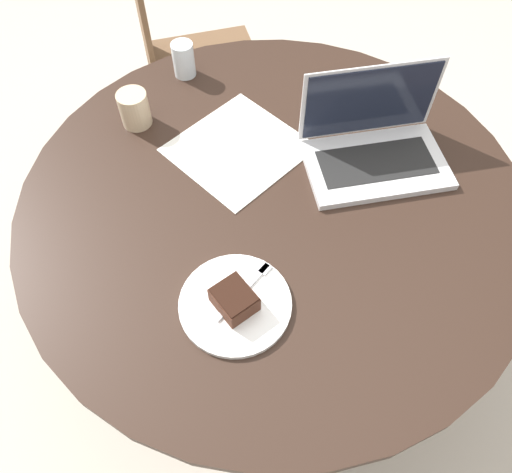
% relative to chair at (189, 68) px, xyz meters
% --- Properties ---
extents(ground_plane, '(12.00, 12.00, 0.00)m').
position_rel_chair_xyz_m(ground_plane, '(-0.74, -0.51, -0.47)').
color(ground_plane, '#B7AD9E').
extents(dining_table, '(1.24, 1.24, 0.75)m').
position_rel_chair_xyz_m(dining_table, '(-0.74, -0.51, 0.14)').
color(dining_table, black).
rests_on(dining_table, ground_plane).
extents(chair, '(0.57, 0.57, 0.89)m').
position_rel_chair_xyz_m(chair, '(0.00, 0.00, 0.00)').
color(chair, brown).
rests_on(chair, ground_plane).
extents(paper_document, '(0.41, 0.41, 0.00)m').
position_rel_chair_xyz_m(paper_document, '(-0.61, -0.38, 0.28)').
color(paper_document, white).
rests_on(paper_document, dining_table).
extents(plate, '(0.24, 0.24, 0.01)m').
position_rel_chair_xyz_m(plate, '(-1.04, -0.50, 0.28)').
color(plate, white).
rests_on(plate, dining_table).
extents(cake_slice, '(0.11, 0.11, 0.05)m').
position_rel_chair_xyz_m(cake_slice, '(-1.05, -0.50, 0.31)').
color(cake_slice, '#472619').
rests_on(cake_slice, plate).
extents(fork, '(0.16, 0.09, 0.00)m').
position_rel_chair_xyz_m(fork, '(-1.00, -0.52, 0.29)').
color(fork, silver).
rests_on(fork, plate).
extents(coffee_glass, '(0.08, 0.08, 0.10)m').
position_rel_chair_xyz_m(coffee_glass, '(-0.59, -0.09, 0.32)').
color(coffee_glass, '#C6AD89').
rests_on(coffee_glass, dining_table).
extents(water_glass, '(0.06, 0.06, 0.10)m').
position_rel_chair_xyz_m(water_glass, '(-0.36, -0.15, 0.33)').
color(water_glass, silver).
rests_on(water_glass, dining_table).
extents(laptop, '(0.35, 0.41, 0.22)m').
position_rel_chair_xyz_m(laptop, '(-0.56, -0.72, 0.32)').
color(laptop, silver).
rests_on(laptop, dining_table).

